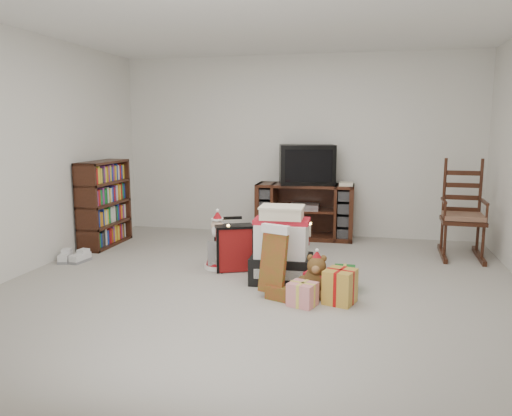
{
  "coord_description": "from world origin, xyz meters",
  "views": [
    {
      "loc": [
        0.97,
        -4.48,
        1.53
      ],
      "look_at": [
        -0.17,
        0.6,
        0.67
      ],
      "focal_mm": 35.0,
      "sensor_mm": 36.0,
      "label": 1
    }
  ],
  "objects_px": {
    "gift_pile": "(282,250)",
    "tv_stand": "(305,211)",
    "santa_figurine": "(296,245)",
    "mrs_claus_figurine": "(218,246)",
    "sneaker_pair": "(73,258)",
    "crt_television": "(307,164)",
    "rocking_chair": "(462,222)",
    "teddy_bear": "(317,278)",
    "bookshelf": "(104,205)",
    "red_suitcase": "(234,248)",
    "gift_cluster": "(328,285)"
  },
  "relations": [
    {
      "from": "rocking_chair",
      "to": "gift_cluster",
      "type": "relative_size",
      "value": 1.48
    },
    {
      "from": "gift_cluster",
      "to": "crt_television",
      "type": "relative_size",
      "value": 0.99
    },
    {
      "from": "bookshelf",
      "to": "teddy_bear",
      "type": "height_order",
      "value": "bookshelf"
    },
    {
      "from": "gift_pile",
      "to": "mrs_claus_figurine",
      "type": "relative_size",
      "value": 1.18
    },
    {
      "from": "red_suitcase",
      "to": "gift_cluster",
      "type": "bearing_deg",
      "value": -56.6
    },
    {
      "from": "rocking_chair",
      "to": "crt_television",
      "type": "distance_m",
      "value": 2.08
    },
    {
      "from": "rocking_chair",
      "to": "gift_cluster",
      "type": "bearing_deg",
      "value": -124.87
    },
    {
      "from": "bookshelf",
      "to": "rocking_chair",
      "type": "relative_size",
      "value": 0.91
    },
    {
      "from": "rocking_chair",
      "to": "crt_television",
      "type": "relative_size",
      "value": 1.47
    },
    {
      "from": "teddy_bear",
      "to": "gift_cluster",
      "type": "distance_m",
      "value": 0.13
    },
    {
      "from": "tv_stand",
      "to": "sneaker_pair",
      "type": "distance_m",
      "value": 3.03
    },
    {
      "from": "santa_figurine",
      "to": "gift_cluster",
      "type": "distance_m",
      "value": 1.0
    },
    {
      "from": "crt_television",
      "to": "red_suitcase",
      "type": "bearing_deg",
      "value": -119.92
    },
    {
      "from": "bookshelf",
      "to": "red_suitcase",
      "type": "distance_m",
      "value": 2.1
    },
    {
      "from": "bookshelf",
      "to": "rocking_chair",
      "type": "bearing_deg",
      "value": 5.34
    },
    {
      "from": "gift_cluster",
      "to": "mrs_claus_figurine",
      "type": "bearing_deg",
      "value": 149.61
    },
    {
      "from": "gift_pile",
      "to": "teddy_bear",
      "type": "bearing_deg",
      "value": -44.32
    },
    {
      "from": "crt_television",
      "to": "bookshelf",
      "type": "bearing_deg",
      "value": -171.04
    },
    {
      "from": "mrs_claus_figurine",
      "to": "sneaker_pair",
      "type": "height_order",
      "value": "mrs_claus_figurine"
    },
    {
      "from": "sneaker_pair",
      "to": "crt_television",
      "type": "xyz_separation_m",
      "value": [
        2.44,
        1.81,
        0.97
      ]
    },
    {
      "from": "bookshelf",
      "to": "crt_television",
      "type": "xyz_separation_m",
      "value": [
        2.49,
        0.97,
        0.49
      ]
    },
    {
      "from": "teddy_bear",
      "to": "mrs_claus_figurine",
      "type": "distance_m",
      "value": 1.34
    },
    {
      "from": "tv_stand",
      "to": "gift_pile",
      "type": "height_order",
      "value": "tv_stand"
    },
    {
      "from": "santa_figurine",
      "to": "crt_television",
      "type": "bearing_deg",
      "value": 92.95
    },
    {
      "from": "teddy_bear",
      "to": "gift_cluster",
      "type": "xyz_separation_m",
      "value": [
        0.11,
        -0.04,
        -0.05
      ]
    },
    {
      "from": "red_suitcase",
      "to": "santa_figurine",
      "type": "relative_size",
      "value": 0.86
    },
    {
      "from": "mrs_claus_figurine",
      "to": "sneaker_pair",
      "type": "bearing_deg",
      "value": -175.72
    },
    {
      "from": "sneaker_pair",
      "to": "gift_cluster",
      "type": "xyz_separation_m",
      "value": [
        2.94,
        -0.61,
        0.07
      ]
    },
    {
      "from": "teddy_bear",
      "to": "red_suitcase",
      "type": "bearing_deg",
      "value": 146.15
    },
    {
      "from": "tv_stand",
      "to": "santa_figurine",
      "type": "xyz_separation_m",
      "value": [
        0.09,
        -1.5,
        -0.12
      ]
    },
    {
      "from": "santa_figurine",
      "to": "mrs_claus_figurine",
      "type": "xyz_separation_m",
      "value": [
        -0.83,
        -0.17,
        -0.01
      ]
    },
    {
      "from": "gift_pile",
      "to": "sneaker_pair",
      "type": "xyz_separation_m",
      "value": [
        -2.45,
        0.21,
        -0.28
      ]
    },
    {
      "from": "gift_pile",
      "to": "santa_figurine",
      "type": "relative_size",
      "value": 1.11
    },
    {
      "from": "tv_stand",
      "to": "mrs_claus_figurine",
      "type": "bearing_deg",
      "value": -114.73
    },
    {
      "from": "mrs_claus_figurine",
      "to": "sneaker_pair",
      "type": "distance_m",
      "value": 1.7
    },
    {
      "from": "rocking_chair",
      "to": "mrs_claus_figurine",
      "type": "bearing_deg",
      "value": -154.65
    },
    {
      "from": "rocking_chair",
      "to": "red_suitcase",
      "type": "height_order",
      "value": "rocking_chair"
    },
    {
      "from": "tv_stand",
      "to": "red_suitcase",
      "type": "xyz_separation_m",
      "value": [
        -0.54,
        -1.73,
        -0.13
      ]
    },
    {
      "from": "sneaker_pair",
      "to": "crt_television",
      "type": "height_order",
      "value": "crt_television"
    },
    {
      "from": "bookshelf",
      "to": "crt_television",
      "type": "bearing_deg",
      "value": 21.19
    },
    {
      "from": "teddy_bear",
      "to": "mrs_claus_figurine",
      "type": "height_order",
      "value": "mrs_claus_figurine"
    },
    {
      "from": "gift_pile",
      "to": "sneaker_pair",
      "type": "bearing_deg",
      "value": 173.2
    },
    {
      "from": "teddy_bear",
      "to": "crt_television",
      "type": "relative_size",
      "value": 0.47
    },
    {
      "from": "rocking_chair",
      "to": "mrs_claus_figurine",
      "type": "distance_m",
      "value": 2.9
    },
    {
      "from": "gift_pile",
      "to": "tv_stand",
      "type": "bearing_deg",
      "value": 88.77
    },
    {
      "from": "rocking_chair",
      "to": "sneaker_pair",
      "type": "relative_size",
      "value": 3.46
    },
    {
      "from": "sneaker_pair",
      "to": "rocking_chair",
      "type": "bearing_deg",
      "value": 8.58
    },
    {
      "from": "tv_stand",
      "to": "teddy_bear",
      "type": "distance_m",
      "value": 2.4
    },
    {
      "from": "rocking_chair",
      "to": "tv_stand",
      "type": "bearing_deg",
      "value": 166.8
    },
    {
      "from": "rocking_chair",
      "to": "gift_pile",
      "type": "bearing_deg",
      "value": -140.01
    }
  ]
}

